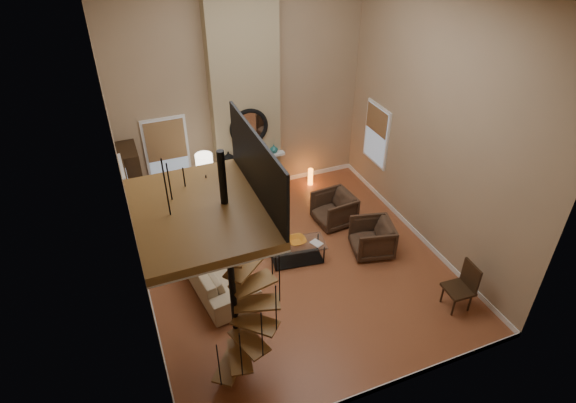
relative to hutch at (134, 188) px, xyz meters
name	(u,v)px	position (x,y,z in m)	size (l,w,h in m)	color
ground	(295,266)	(2.80, -2.81, -0.95)	(6.00, 6.50, 0.01)	#B06238
back_wall	(242,89)	(2.80, 0.44, 1.80)	(6.00, 0.02, 5.50)	tan
front_wall	(395,264)	(2.80, -6.06, 1.80)	(6.00, 0.02, 5.50)	tan
left_wall	(124,185)	(-0.20, -2.81, 1.80)	(0.02, 6.50, 5.50)	tan
right_wall	(435,124)	(5.80, -2.81, 1.80)	(0.02, 6.50, 5.50)	tan
baseboard_back	(248,187)	(2.80, 0.43, -0.89)	(6.00, 0.02, 0.12)	white
baseboard_front	(373,390)	(2.80, -6.05, -0.89)	(6.00, 0.02, 0.12)	white
baseboard_left	(151,303)	(-0.19, -2.81, -0.89)	(0.02, 6.50, 0.12)	white
baseboard_right	(415,231)	(5.79, -2.81, -0.89)	(0.02, 6.50, 0.12)	white
chimney_breast	(244,92)	(2.80, 0.25, 1.80)	(1.60, 0.38, 5.50)	tan
hearth	(256,202)	(2.80, -0.24, -0.93)	(1.50, 0.60, 0.04)	black
firebox	(251,178)	(2.80, 0.05, -0.40)	(0.95, 0.02, 0.72)	black
mantel	(251,159)	(2.80, -0.03, 0.20)	(1.70, 0.18, 0.06)	white
mirror_frame	(249,128)	(2.80, 0.03, 1.00)	(0.94, 0.94, 0.10)	black
mirror_disc	(249,127)	(2.80, 0.04, 1.00)	(0.80, 0.80, 0.01)	white
vase_left	(229,157)	(2.25, 0.01, 0.35)	(0.24, 0.24, 0.25)	black
vase_right	(274,149)	(3.40, 0.01, 0.33)	(0.20, 0.20, 0.21)	#1A585B
window_back	(167,147)	(0.90, 0.41, 0.67)	(1.02, 0.06, 1.52)	white
window_right	(376,134)	(5.77, -0.81, 0.68)	(0.06, 1.02, 1.52)	white
entry_door	(132,210)	(-0.15, -1.01, 0.10)	(0.10, 1.05, 2.16)	white
loft	(207,207)	(0.76, -4.61, 2.29)	(1.70, 2.20, 1.09)	brown
spiral_stair	(233,282)	(1.02, -4.60, 0.83)	(1.47, 1.47, 4.06)	black
hutch	(134,188)	(0.00, 0.00, 0.00)	(0.43, 0.91, 2.03)	#311E10
sofa	(212,266)	(1.09, -2.59, -0.55)	(2.44, 0.96, 0.71)	tan
armchair_near	(337,208)	(4.33, -1.69, -0.60)	(0.84, 0.87, 0.79)	#402B1D
armchair_far	(375,238)	(4.61, -2.99, -0.60)	(0.83, 0.86, 0.78)	#402B1D
coffee_table	(298,250)	(2.92, -2.66, -0.67)	(1.23, 0.74, 0.44)	silver
bowl	(297,241)	(2.92, -2.61, -0.45)	(0.39, 0.39, 0.10)	orange
book	(316,244)	(3.27, -2.81, -0.49)	(0.19, 0.25, 0.02)	gray
floor_lamp	(205,166)	(1.58, -0.41, 0.46)	(0.39, 0.39, 1.71)	black
accent_lamp	(310,177)	(4.41, 0.00, -0.70)	(0.13, 0.13, 0.46)	orange
side_chair	(463,285)	(5.28, -5.01, -0.42)	(0.52, 0.52, 1.01)	#311E10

